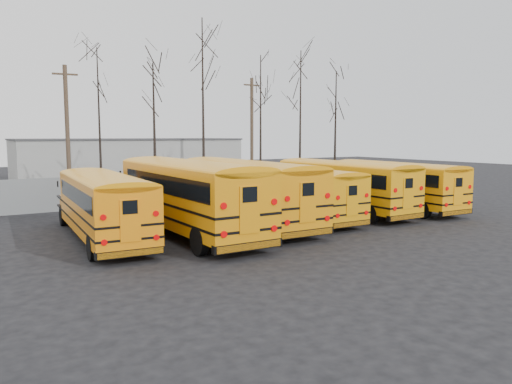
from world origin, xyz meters
TOP-DOWN VIEW (x-y plane):
  - ground at (0.00, 0.00)m, footprint 120.00×120.00m
  - fence at (0.00, 12.00)m, footprint 40.00×0.04m
  - distant_building at (2.00, 32.00)m, footprint 22.00×8.00m
  - bus_a at (-8.54, 2.41)m, footprint 3.04×10.53m
  - bus_b at (-5.01, 1.71)m, footprint 2.83×12.20m
  - bus_c at (-1.61, 2.43)m, footprint 2.90×11.78m
  - bus_d at (1.62, 2.61)m, footprint 2.43×10.09m
  - bus_e at (5.05, 2.87)m, footprint 2.66×10.93m
  - bus_f at (8.69, 2.32)m, footprint 2.74×10.46m
  - utility_pole_left at (-7.14, 16.18)m, footprint 1.61×0.28m
  - utility_pole_right at (9.52, 20.07)m, footprint 1.70×0.30m
  - tree_2 at (-4.82, 17.02)m, footprint 0.26×0.26m
  - tree_3 at (-1.86, 14.17)m, footprint 0.26×0.26m
  - tree_4 at (1.56, 13.59)m, footprint 0.26×0.26m
  - tree_5 at (6.89, 14.43)m, footprint 0.26×0.26m
  - tree_6 at (10.24, 13.76)m, footprint 0.26×0.26m
  - tree_7 at (14.78, 14.77)m, footprint 0.26×0.26m

SIDE VIEW (x-z plane):
  - ground at x=0.00m, z-range 0.00..0.00m
  - fence at x=0.00m, z-range 0.00..2.00m
  - bus_d at x=1.62m, z-range 0.24..3.06m
  - bus_f at x=8.69m, z-range 0.25..3.15m
  - bus_a at x=-8.54m, z-range 0.25..3.16m
  - bus_e at x=5.05m, z-range 0.26..3.31m
  - bus_c at x=-1.61m, z-range 0.28..3.56m
  - bus_b at x=-5.01m, z-range 0.29..3.70m
  - distant_building at x=2.00m, z-range 0.00..4.00m
  - utility_pole_left at x=-7.14m, z-range 0.12..9.14m
  - tree_3 at x=-1.86m, z-range 0.00..9.30m
  - utility_pole_right at x=9.52m, z-range 0.13..9.66m
  - tree_7 at x=14.78m, z-range 0.00..9.93m
  - tree_2 at x=-4.82m, z-range 0.00..10.46m
  - tree_5 at x=6.89m, z-range 0.00..10.56m
  - tree_6 at x=10.24m, z-range 0.00..11.11m
  - tree_4 at x=1.56m, z-range 0.00..12.55m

